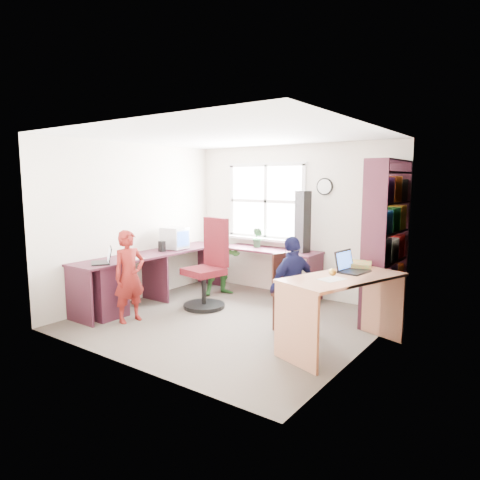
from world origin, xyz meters
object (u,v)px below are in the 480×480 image
Objects in this scene: crt_monitor at (175,238)px; wooden_chair at (291,289)px; potted_plant at (258,238)px; cd_tower at (303,222)px; laptop_right at (350,267)px; l_desk at (144,278)px; person_green at (222,257)px; bookshelf at (386,246)px; swivel_chair at (209,269)px; laptop_left at (104,260)px; right_desk at (343,296)px; person_navy at (293,285)px; person_red at (129,276)px.

wooden_chair is at bearing -12.36° from crt_monitor.
crt_monitor is at bearing -137.45° from potted_plant.
crt_monitor is at bearing -136.71° from cd_tower.
laptop_right is 1.79m from cd_tower.
crt_monitor reaches higher than l_desk.
cd_tower is at bearing -38.88° from person_green.
bookshelf is (2.96, 1.47, 0.55)m from l_desk.
swivel_chair is (0.68, 0.62, 0.10)m from l_desk.
swivel_chair reaches higher than laptop_left.
bookshelf is 2.57m from person_green.
crt_monitor is 3.07m from laptop_right.
swivel_chair is at bearing 92.01° from laptop_left.
swivel_chair is (-2.21, 0.39, -0.04)m from right_desk.
crt_monitor is 0.32× the size of person_navy.
swivel_chair reaches higher than crt_monitor.
crt_monitor is 1.34m from potted_plant.
potted_plant is (0.91, 2.32, 0.11)m from laptop_left.
swivel_chair is 1.35× the size of wooden_chair.
crt_monitor is 1.41m from person_red.
laptop_right reaches higher than wooden_chair.
crt_monitor is (-3.07, 0.58, 0.33)m from right_desk.
person_red is (-0.54, -2.21, -0.31)m from potted_plant.
cd_tower reaches higher than person_green.
bookshelf is 3.35m from person_red.
crt_monitor is at bearing 157.47° from person_green.
potted_plant is at bearing -9.92° from person_green.
person_green is (0.16, 1.76, 0.01)m from person_red.
person_green is at bearing -98.76° from person_navy.
crt_monitor is 0.40× the size of cd_tower.
cd_tower is 1.59m from person_navy.
crt_monitor is at bearing 102.69° from l_desk.
person_green reaches higher than laptop_right.
person_red is 0.98× the size of person_green.
bookshelf is 5.12× the size of laptop_left.
wooden_chair is at bearing 11.74° from l_desk.
swivel_chair is 1.06× the size of person_green.
bookshelf is at bearing -6.77° from potted_plant.
laptop_right is 2.40m from potted_plant.
wooden_chair is at bearing -51.46° from cd_tower.
person_navy is (0.06, -0.06, 0.07)m from wooden_chair.
person_red reaches higher than laptop_right.
laptop_right is 2.57m from person_green.
l_desk is 0.57m from person_red.
person_navy is (1.94, 0.87, -0.01)m from person_red.
bookshelf is 1.77× the size of person_navy.
crt_monitor is 0.31× the size of person_green.
l_desk is at bearing -126.46° from swivel_chair.
laptop_right is at bearing 25.59° from wooden_chair.
bookshelf is 2.19× the size of wooden_chair.
crt_monitor is at bearing 91.62° from laptop_right.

